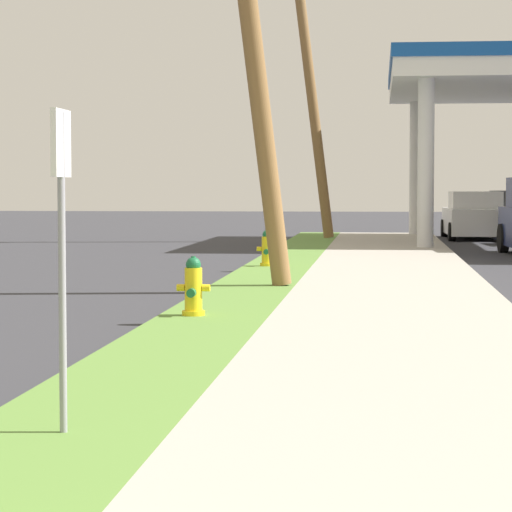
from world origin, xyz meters
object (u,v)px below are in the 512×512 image
fire_hydrant_third (267,250)px  car_white_by_near_pump (474,217)px  utility_pole_background (312,101)px  fire_hydrant_second (193,290)px  street_sign_post (61,202)px

fire_hydrant_third → car_white_by_near_pump: car_white_by_near_pump is taller
car_white_by_near_pump → utility_pole_background: bearing=-153.3°
fire_hydrant_third → utility_pole_background: 13.59m
fire_hydrant_second → fire_hydrant_third: (0.05, 9.25, 0.00)m
utility_pole_background → car_white_by_near_pump: (5.24, 2.63, -3.69)m
fire_hydrant_second → fire_hydrant_third: bearing=89.7°
utility_pole_background → car_white_by_near_pump: utility_pole_background is taller
fire_hydrant_third → car_white_by_near_pump: 16.55m
fire_hydrant_third → street_sign_post: bearing=-89.3°
fire_hydrant_third → street_sign_post: (0.21, -16.28, 1.19)m
car_white_by_near_pump → fire_hydrant_third: bearing=-109.1°
fire_hydrant_second → street_sign_post: (0.25, -7.04, 1.19)m
fire_hydrant_second → street_sign_post: bearing=-87.9°
street_sign_post → car_white_by_near_pump: bearing=80.7°
fire_hydrant_second → fire_hydrant_third: 9.25m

